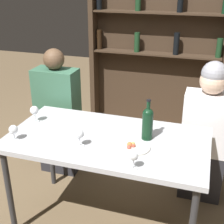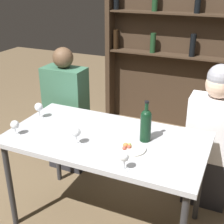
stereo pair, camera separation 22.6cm
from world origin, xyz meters
TOP-DOWN VIEW (x-y plane):
  - ground_plane at (0.00, 0.00)m, footprint 10.00×10.00m
  - dining_table at (0.00, 0.00)m, footprint 1.43×0.77m
  - wine_rack_wall at (-0.00, 1.93)m, footprint 1.68×0.21m
  - wine_bottle at (0.27, 0.07)m, footprint 0.08×0.08m
  - wine_glass_0 at (-0.14, -0.17)m, footprint 0.06×0.06m
  - wine_glass_1 at (-0.63, 0.08)m, footprint 0.07×0.07m
  - wine_glass_2 at (-0.61, -0.23)m, footprint 0.06×0.06m
  - wine_glass_3 at (0.27, -0.32)m, footprint 0.06×0.06m
  - food_plate_0 at (0.22, -0.09)m, footprint 0.20×0.20m
  - seated_person_left at (-0.69, 0.58)m, footprint 0.40×0.22m
  - seated_person_right at (0.68, 0.58)m, footprint 0.40×0.22m

SIDE VIEW (x-z plane):
  - ground_plane at x=0.00m, z-range 0.00..0.00m
  - seated_person_left at x=-0.69m, z-range -0.04..1.20m
  - seated_person_right at x=0.68m, z-range -0.01..1.22m
  - dining_table at x=0.00m, z-range 0.32..1.09m
  - food_plate_0 at x=0.22m, z-range 0.76..0.80m
  - wine_glass_2 at x=-0.61m, z-range 0.79..0.90m
  - wine_glass_3 at x=0.27m, z-range 0.79..0.91m
  - wine_glass_0 at x=-0.14m, z-range 0.80..0.92m
  - wine_glass_1 at x=-0.63m, z-range 0.80..0.93m
  - wine_bottle at x=0.27m, z-range 0.75..1.05m
  - wine_rack_wall at x=0.00m, z-range 0.03..2.21m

